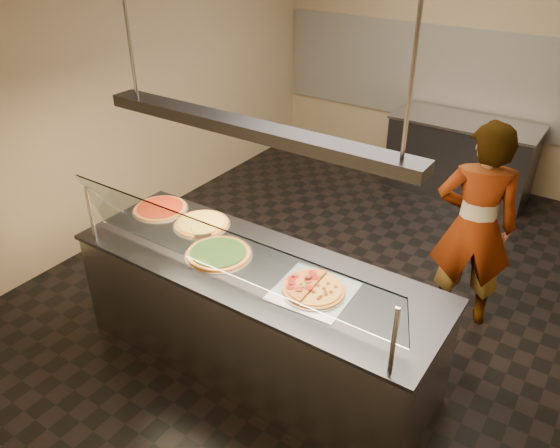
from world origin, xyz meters
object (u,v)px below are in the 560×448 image
Objects in this scene: pizza_cheese at (202,223)px; pizza_spatula at (198,228)px; heat_lamp_housing at (250,129)px; sneeze_guard at (221,252)px; half_pizza_sausage at (327,293)px; prep_table at (460,157)px; serving_counter at (256,315)px; half_pizza_pepperoni at (301,282)px; pizza_tomato at (161,208)px; pizza_spinach at (219,253)px; worker at (475,227)px; perforated_tray at (314,291)px.

pizza_spatula reaches higher than pizza_cheese.
pizza_spatula is 0.12× the size of heat_lamp_housing.
sneeze_guard reaches higher than half_pizza_sausage.
prep_table is at bearing 94.71° from half_pizza_sausage.
pizza_cheese is at bearing 162.35° from serving_counter.
half_pizza_pepperoni is 0.20m from half_pizza_sausage.
half_pizza_pepperoni is at bearing -3.90° from serving_counter.
serving_counter is 0.79m from half_pizza_sausage.
pizza_cheese is 0.99× the size of pizza_tomato.
sneeze_guard reaches higher than serving_counter.
heat_lamp_housing reaches higher than pizza_spinach.
heat_lamp_housing reaches higher than sneeze_guard.
pizza_spatula is (0.04, -0.10, 0.01)m from pizza_cheese.
prep_table is at bearing -90.73° from worker.
half_pizza_pepperoni is 1.06m from pizza_spatula.
pizza_spinach reaches higher than serving_counter.
half_pizza_pepperoni is 1.55× the size of pizza_spatula.
worker reaches higher than half_pizza_pepperoni.
serving_counter is 1.90m from worker.
prep_table is (0.93, 3.74, -0.49)m from pizza_spatula.
half_pizza_sausage is at bearing -2.54° from heat_lamp_housing.
half_pizza_pepperoni is at bearing -12.62° from pizza_cheese.
prep_table is (0.29, 4.21, -0.76)m from sneeze_guard.
half_pizza_sausage is at bearing 51.04° from worker.
heat_lamp_housing reaches higher than half_pizza_sausage.
pizza_spatula is (-0.35, 0.16, 0.01)m from pizza_spinach.
worker is at bearing 67.60° from perforated_tray.
pizza_spinach is at bearing -98.49° from prep_table.
worker is at bearing 70.98° from half_pizza_sausage.
sneeze_guard is 1.30m from pizza_tomato.
pizza_tomato is (-0.85, 0.26, -0.00)m from pizza_spinach.
half_pizza_sausage is at bearing -2.54° from serving_counter.
pizza_spinach is at bearing -178.93° from half_pizza_sausage.
serving_counter is 1.55× the size of worker.
prep_table is at bearing 91.75° from half_pizza_pepperoni.
serving_counter is 5.58× the size of pizza_spinach.
perforated_tray is 1.17× the size of pizza_cheese.
half_pizza_pepperoni is at bearing -8.86° from pizza_tomato.
half_pizza_pepperoni is 0.25× the size of prep_table.
serving_counter is 1.26m from pizza_tomato.
pizza_tomato is at bearing 169.24° from pizza_spatula.
pizza_tomato is 2.59m from worker.
pizza_spatula is at bearing 17.35° from worker.
perforated_tray is 0.29× the size of worker.
prep_table is (-0.12, 3.89, -0.50)m from half_pizza_pepperoni.
worker is at bearing 52.39° from heat_lamp_housing.
worker is at bearing 34.57° from pizza_cheese.
pizza_spinach is at bearing -33.59° from pizza_cheese.
half_pizza_sausage is 0.92× the size of pizza_tomato.
half_pizza_pepperoni is at bearing 1.31° from pizza_spinach.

